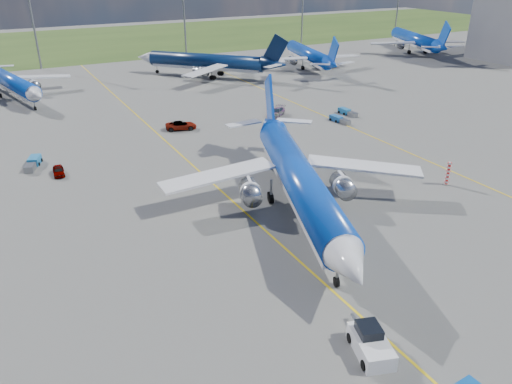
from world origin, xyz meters
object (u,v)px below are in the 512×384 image
bg_jet_nnw (15,98)px  pushback_tug (370,343)px  bg_jet_ene (413,52)px  service_car_a (58,171)px  baggage_tug_c (33,163)px  warning_post (448,174)px  bg_jet_n (207,77)px  main_airliner (298,211)px  service_car_b (181,125)px  baggage_tug_w (339,120)px  baggage_tug_e (347,112)px  service_car_c (277,112)px  bg_jet_ne (308,67)px

bg_jet_nnw → pushback_tug: bearing=-92.4°
bg_jet_ene → service_car_a: 120.82m
pushback_tug → baggage_tug_c: size_ratio=1.22×
bg_jet_nnw → baggage_tug_c: 41.46m
warning_post → bg_jet_n: (-1.96, 72.84, -1.50)m
main_airliner → service_car_b: bearing=111.3°
bg_jet_nnw → service_car_a: size_ratio=10.36×
bg_jet_nnw → service_car_a: (1.70, -46.25, 0.59)m
bg_jet_n → bg_jet_nnw: bearing=-43.7°
pushback_tug → baggage_tug_c: bearing=126.9°
baggage_tug_w → baggage_tug_c: size_ratio=0.89×
pushback_tug → baggage_tug_w: pushback_tug is taller
warning_post → service_car_a: size_ratio=0.87×
bg_jet_ene → baggage_tug_e: 74.27m
service_car_c → baggage_tug_c: 42.16m
warning_post → service_car_b: (-21.78, 37.03, -0.79)m
bg_jet_ne → bg_jet_ene: bg_jet_ene is taller
bg_jet_nnw → service_car_c: 54.64m
warning_post → pushback_tug: bearing=-146.3°
baggage_tug_w → main_airliner: bearing=-141.8°
baggage_tug_w → baggage_tug_e: bearing=28.9°
bg_jet_ne → main_airliner: 82.69m
bg_jet_ne → baggage_tug_e: 43.81m
warning_post → service_car_a: 50.34m
main_airliner → baggage_tug_c: main_airliner is taller
service_car_a → baggage_tug_w: (46.92, 1.53, -0.13)m
baggage_tug_e → main_airliner: bearing=-139.2°
service_car_b → baggage_tug_w: service_car_b is taller
bg_jet_n → service_car_b: (-19.81, -35.82, 0.71)m
bg_jet_ne → baggage_tug_w: bg_jet_ne is taller
bg_jet_ene → warning_post: bearing=68.9°
bg_jet_n → bg_jet_ene: bg_jet_ene is taller
main_airliner → service_car_c: main_airliner is taller
pushback_tug → baggage_tug_w: bearing=73.0°
baggage_tug_c → service_car_c: bearing=26.6°
service_car_c → bg_jet_nnw: bearing=-172.4°
bg_jet_n → baggage_tug_c: bearing=-0.2°
warning_post → baggage_tug_c: 55.17m
bg_jet_n → main_airliner: (-18.59, -70.24, 0.00)m
service_car_c → bg_jet_n: bearing=136.5°
bg_jet_ne → bg_jet_ene: size_ratio=0.91×
baggage_tug_e → service_car_b: bearing=164.6°
main_airliner → pushback_tug: size_ratio=7.19×
bg_jet_ene → service_car_a: bearing=44.7°
warning_post → service_car_b: size_ratio=0.58×
warning_post → bg_jet_ene: (67.57, 75.47, -1.50)m
baggage_tug_c → service_car_b: bearing=33.3°
bg_jet_n → service_car_a: (-40.88, -46.43, 0.59)m
bg_jet_ne → main_airliner: size_ratio=0.86×
pushback_tug → baggage_tug_w: 56.60m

